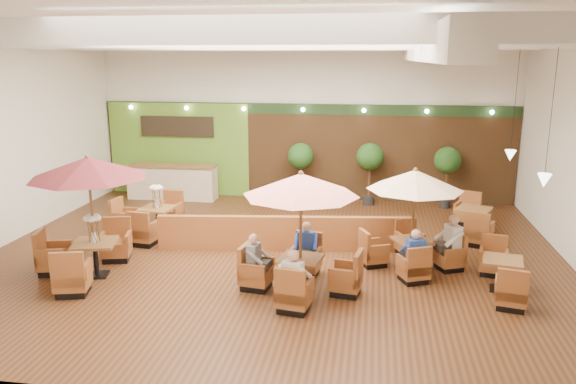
% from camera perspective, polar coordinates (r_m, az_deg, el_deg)
% --- Properties ---
extents(room, '(14.04, 14.00, 5.52)m').
position_cam_1_polar(room, '(14.20, 0.24, 9.06)').
color(room, '#381E0F').
rests_on(room, ground).
extents(service_counter, '(3.00, 0.75, 1.18)m').
position_cam_1_polar(service_counter, '(19.56, -11.65, 1.01)').
color(service_counter, beige).
rests_on(service_counter, ground).
extents(booth_divider, '(6.36, 0.97, 0.88)m').
position_cam_1_polar(booth_divider, '(14.07, -0.30, -4.23)').
color(booth_divider, brown).
rests_on(booth_divider, ground).
extents(table_0, '(2.67, 2.80, 2.74)m').
position_cam_1_polar(table_0, '(12.80, -19.74, 0.13)').
color(table_0, brown).
rests_on(table_0, ground).
extents(table_1, '(2.57, 2.57, 2.56)m').
position_cam_1_polar(table_1, '(11.27, 1.30, -1.85)').
color(table_1, brown).
rests_on(table_1, ground).
extents(table_2, '(2.45, 2.45, 2.36)m').
position_cam_1_polar(table_2, '(12.92, 12.68, -0.75)').
color(table_2, brown).
rests_on(table_2, ground).
extents(table_3, '(1.76, 2.58, 1.53)m').
position_cam_1_polar(table_3, '(15.88, -13.93, -2.54)').
color(table_3, brown).
rests_on(table_3, ground).
extents(table_4, '(0.92, 2.42, 0.87)m').
position_cam_1_polar(table_4, '(12.58, 20.87, -7.89)').
color(table_4, brown).
rests_on(table_4, ground).
extents(table_5, '(1.11, 2.70, 0.94)m').
position_cam_1_polar(table_5, '(16.14, 18.24, -2.89)').
color(table_5, brown).
rests_on(table_5, ground).
extents(topiary_0, '(0.86, 0.86, 1.99)m').
position_cam_1_polar(topiary_0, '(18.53, 1.29, 3.44)').
color(topiary_0, black).
rests_on(topiary_0, ground).
extents(topiary_1, '(0.88, 0.88, 2.04)m').
position_cam_1_polar(topiary_1, '(18.37, 8.32, 3.33)').
color(topiary_1, black).
rests_on(topiary_1, ground).
extents(topiary_2, '(0.85, 0.85, 1.98)m').
position_cam_1_polar(topiary_2, '(18.53, 15.89, 2.89)').
color(topiary_2, black).
rests_on(topiary_2, ground).
extents(diner_0, '(0.44, 0.40, 0.79)m').
position_cam_1_polar(diner_0, '(10.71, 0.62, -8.29)').
color(diner_0, silver).
rests_on(diner_0, ground).
extents(diner_1, '(0.37, 0.29, 0.75)m').
position_cam_1_polar(diner_1, '(12.46, 1.83, -5.20)').
color(diner_1, '#213D92').
rests_on(diner_1, ground).
extents(diner_2, '(0.33, 0.39, 0.74)m').
position_cam_1_polar(diner_2, '(11.73, -3.28, -6.44)').
color(diner_2, slate).
rests_on(diner_2, ground).
extents(diner_3, '(0.41, 0.38, 0.74)m').
position_cam_1_polar(diner_3, '(12.35, 12.72, -5.71)').
color(diner_3, '#213D92').
rests_on(diner_3, ground).
extents(diner_4, '(0.44, 0.47, 0.85)m').
position_cam_1_polar(diner_4, '(13.24, 16.20, -4.42)').
color(diner_4, silver).
rests_on(diner_4, ground).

